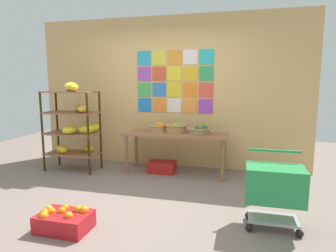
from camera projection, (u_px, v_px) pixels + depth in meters
ground at (134, 201)px, 3.70m from camera, size 9.47×9.47×0.00m
back_wall_with_art at (168, 92)px, 5.19m from camera, size 4.95×0.07×2.68m
banana_shelf_unit at (75, 122)px, 4.92m from camera, size 0.92×0.58×1.53m
display_table at (176, 138)px, 4.79m from camera, size 1.71×0.58×0.69m
fruit_basket_left at (158, 127)px, 4.94m from camera, size 0.33×0.33×0.16m
fruit_basket_centre at (176, 128)px, 4.87m from camera, size 0.39×0.39×0.15m
fruit_basket_back_right at (200, 130)px, 4.68m from camera, size 0.36×0.36×0.16m
produce_crate_under_table at (162, 167)px, 4.91m from camera, size 0.45×0.30×0.19m
orange_crate_foreground at (64, 220)px, 2.97m from camera, size 0.53×0.36×0.24m
shopping_cart at (275, 186)px, 2.97m from camera, size 0.58×0.42×0.80m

